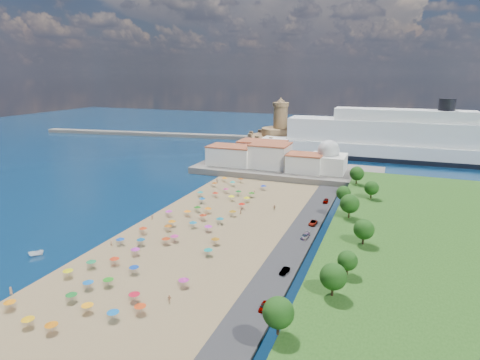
% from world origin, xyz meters
% --- Properties ---
extents(ground, '(700.00, 700.00, 0.00)m').
position_xyz_m(ground, '(0.00, 0.00, 0.00)').
color(ground, '#071938').
rests_on(ground, ground).
extents(terrace, '(90.00, 36.00, 3.00)m').
position_xyz_m(terrace, '(10.00, 73.00, 1.50)').
color(terrace, '#59544C').
rests_on(terrace, ground).
extents(jetty, '(18.00, 70.00, 2.40)m').
position_xyz_m(jetty, '(-12.00, 108.00, 1.20)').
color(jetty, '#59544C').
rests_on(jetty, ground).
extents(breakwater, '(199.03, 34.77, 2.60)m').
position_xyz_m(breakwater, '(-110.00, 153.00, 1.30)').
color(breakwater, '#59544C').
rests_on(breakwater, ground).
extents(waterfront_buildings, '(57.00, 29.00, 11.00)m').
position_xyz_m(waterfront_buildings, '(-3.05, 73.64, 7.88)').
color(waterfront_buildings, silver).
rests_on(waterfront_buildings, terrace).
extents(domed_building, '(16.00, 16.00, 15.00)m').
position_xyz_m(domed_building, '(30.00, 71.00, 8.97)').
color(domed_building, silver).
rests_on(domed_building, terrace).
extents(fortress, '(40.00, 40.00, 32.40)m').
position_xyz_m(fortress, '(-12.00, 138.00, 6.68)').
color(fortress, '#9F784F').
rests_on(fortress, ground).
extents(cruise_ship, '(158.70, 26.54, 34.60)m').
position_xyz_m(cruise_ship, '(61.25, 126.60, 10.25)').
color(cruise_ship, black).
rests_on(cruise_ship, ground).
extents(beach_parasols, '(31.74, 115.71, 2.20)m').
position_xyz_m(beach_parasols, '(-1.17, -11.38, 2.15)').
color(beach_parasols, gray).
rests_on(beach_parasols, beach).
extents(beachgoers, '(39.74, 102.88, 1.89)m').
position_xyz_m(beachgoers, '(1.41, -1.11, 1.15)').
color(beachgoers, tan).
rests_on(beachgoers, beach).
extents(moored_boats, '(5.47, 25.62, 1.52)m').
position_xyz_m(moored_boats, '(-28.41, -52.35, 0.75)').
color(moored_boats, white).
rests_on(moored_boats, ground).
extents(parked_cars, '(2.38, 79.24, 1.42)m').
position_xyz_m(parked_cars, '(36.00, -2.92, 1.36)').
color(parked_cars, gray).
rests_on(parked_cars, promenade).
extents(hillside_trees, '(15.22, 105.61, 7.25)m').
position_xyz_m(hillside_trees, '(47.92, -6.31, 10.02)').
color(hillside_trees, '#382314').
rests_on(hillside_trees, hillside).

